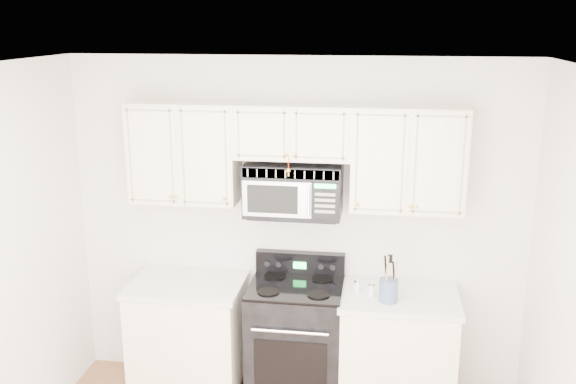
# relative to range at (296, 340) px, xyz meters

# --- Properties ---
(room) EXTENTS (3.51, 3.51, 2.61)m
(room) POSITION_rel_range_xyz_m (-0.04, -1.46, 0.82)
(room) COLOR brown
(room) RESTS_ON ground
(base_cabinet_left) EXTENTS (0.86, 0.65, 0.92)m
(base_cabinet_left) POSITION_rel_range_xyz_m (-0.84, -0.02, -0.06)
(base_cabinet_left) COLOR beige
(base_cabinet_left) RESTS_ON ground
(base_cabinet_right) EXTENTS (0.86, 0.65, 0.92)m
(base_cabinet_right) POSITION_rel_range_xyz_m (0.76, -0.02, -0.06)
(base_cabinet_right) COLOR beige
(base_cabinet_right) RESTS_ON ground
(range) EXTENTS (0.70, 0.64, 1.10)m
(range) POSITION_rel_range_xyz_m (0.00, 0.00, 0.00)
(range) COLOR black
(range) RESTS_ON ground
(upper_cabinets) EXTENTS (2.44, 0.37, 0.75)m
(upper_cabinets) POSITION_rel_range_xyz_m (-0.04, 0.13, 1.45)
(upper_cabinets) COLOR beige
(upper_cabinets) RESTS_ON ground
(microwave) EXTENTS (0.71, 0.40, 0.39)m
(microwave) POSITION_rel_range_xyz_m (-0.04, 0.11, 1.16)
(microwave) COLOR black
(microwave) RESTS_ON ground
(utensil_crock) EXTENTS (0.13, 0.13, 0.35)m
(utensil_crock) POSITION_rel_range_xyz_m (0.68, -0.15, 0.53)
(utensil_crock) COLOR #3A4C6C
(utensil_crock) RESTS_ON base_cabinet_right
(shaker_salt) EXTENTS (0.04, 0.04, 0.11)m
(shaker_salt) POSITION_rel_range_xyz_m (0.45, -0.05, 0.49)
(shaker_salt) COLOR silver
(shaker_salt) RESTS_ON base_cabinet_right
(shaker_pepper) EXTENTS (0.05, 0.05, 0.11)m
(shaker_pepper) POSITION_rel_range_xyz_m (0.56, -0.10, 0.49)
(shaker_pepper) COLOR silver
(shaker_pepper) RESTS_ON base_cabinet_right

